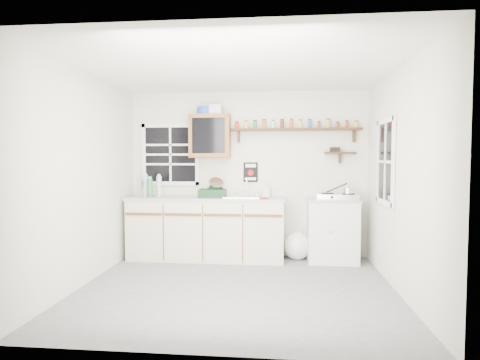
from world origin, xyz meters
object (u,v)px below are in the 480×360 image
object	(u,v)px
upper_cabinet	(210,136)
spice_shelf	(295,128)
right_cabinet	(332,230)
dish_rack	(214,191)
hotplate	(338,196)
main_cabinet	(207,228)

from	to	relation	value
upper_cabinet	spice_shelf	world-z (taller)	upper_cabinet
right_cabinet	dish_rack	size ratio (longest dim) A/B	2.29
upper_cabinet	dish_rack	world-z (taller)	upper_cabinet
spice_shelf	hotplate	distance (m)	1.18
spice_shelf	right_cabinet	bearing A→B (deg)	-19.19
main_cabinet	spice_shelf	bearing A→B (deg)	9.32
spice_shelf	hotplate	bearing A→B (deg)	-18.73
main_cabinet	right_cabinet	distance (m)	1.84
upper_cabinet	dish_rack	distance (m)	0.83
right_cabinet	dish_rack	xyz separation A→B (m)	(-1.73, -0.04, 0.56)
dish_rack	hotplate	distance (m)	1.80
main_cabinet	upper_cabinet	distance (m)	1.37
main_cabinet	right_cabinet	size ratio (longest dim) A/B	2.54
right_cabinet	spice_shelf	world-z (taller)	spice_shelf
main_cabinet	upper_cabinet	world-z (taller)	upper_cabinet
upper_cabinet	dish_rack	bearing A→B (deg)	-64.68
main_cabinet	right_cabinet	world-z (taller)	main_cabinet
right_cabinet	upper_cabinet	bearing A→B (deg)	176.24
dish_rack	upper_cabinet	bearing A→B (deg)	113.83
right_cabinet	dish_rack	world-z (taller)	dish_rack
right_cabinet	spice_shelf	xyz separation A→B (m)	(-0.54, 0.19, 1.48)
right_cabinet	spice_shelf	distance (m)	1.59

